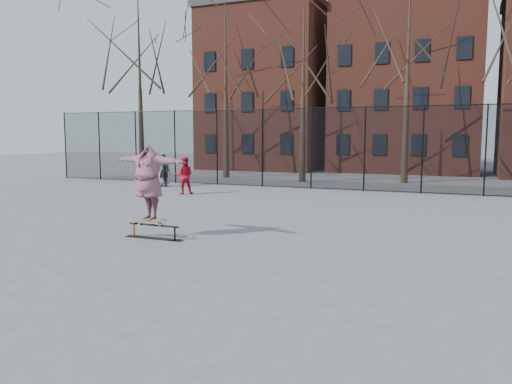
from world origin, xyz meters
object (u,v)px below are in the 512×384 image
at_px(skateboard, 150,222).
at_px(bystander_black, 163,170).
at_px(skater, 149,183).
at_px(bystander_grey, 162,170).
at_px(skate_rail, 154,233).
at_px(bystander_red, 184,176).

height_order(skateboard, bystander_black, bystander_black).
distance_m(skater, bystander_black, 12.98).
distance_m(bystander_grey, bystander_black, 0.13).
height_order(skate_rail, bystander_black, bystander_black).
xyz_separation_m(skate_rail, bystander_black, (-6.93, 11.04, 0.69)).
height_order(skater, bystander_grey, skater).
distance_m(skate_rail, skateboard, 0.31).
bearing_deg(bystander_grey, skateboard, 90.48).
bearing_deg(bystander_grey, skater, 90.48).
bearing_deg(bystander_black, skate_rail, 126.55).
xyz_separation_m(skater, bystander_grey, (-6.90, 11.12, -0.59)).
xyz_separation_m(skate_rail, bystander_red, (-4.27, 8.68, 0.69)).
xyz_separation_m(skate_rail, skater, (-0.13, 0.00, 1.30)).
bearing_deg(skate_rail, bystander_black, 122.12).
xyz_separation_m(skater, bystander_red, (-4.14, 8.68, -0.62)).
xyz_separation_m(skateboard, bystander_red, (-4.14, 8.68, 0.41)).
relative_size(skate_rail, skateboard, 1.96).
bearing_deg(bystander_grey, bystander_black, 112.16).
relative_size(skateboard, bystander_grey, 0.50).
height_order(bystander_black, bystander_red, bystander_black).
relative_size(skate_rail, skater, 0.71).
xyz_separation_m(skater, bystander_black, (-6.80, 11.04, -0.61)).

